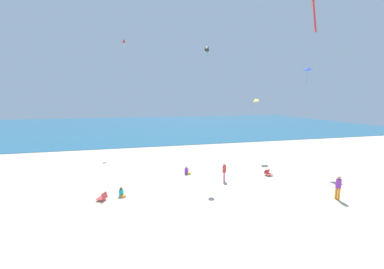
{
  "coord_description": "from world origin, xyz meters",
  "views": [
    {
      "loc": [
        -3.39,
        -5.32,
        6.75
      ],
      "look_at": [
        0.0,
        8.41,
        4.58
      ],
      "focal_mm": 20.69,
      "sensor_mm": 36.0,
      "label": 1
    }
  ],
  "objects_px": {
    "beach_chair_near_camera": "(268,173)",
    "kite_red": "(124,41)",
    "kite_black": "(207,48)",
    "kite_blue": "(308,69)",
    "person_2": "(224,171)",
    "kite_yellow": "(255,100)",
    "beach_chair_mid_beach": "(103,197)",
    "person_0": "(338,186)",
    "person_3": "(122,193)",
    "person_4": "(187,171)"
  },
  "relations": [
    {
      "from": "beach_chair_near_camera",
      "to": "kite_black",
      "type": "height_order",
      "value": "kite_black"
    },
    {
      "from": "beach_chair_mid_beach",
      "to": "kite_red",
      "type": "height_order",
      "value": "kite_red"
    },
    {
      "from": "kite_yellow",
      "to": "kite_blue",
      "type": "bearing_deg",
      "value": -47.14
    },
    {
      "from": "person_2",
      "to": "kite_red",
      "type": "bearing_deg",
      "value": 135.17
    },
    {
      "from": "kite_black",
      "to": "person_0",
      "type": "bearing_deg",
      "value": -54.09
    },
    {
      "from": "person_2",
      "to": "kite_blue",
      "type": "xyz_separation_m",
      "value": [
        10.32,
        3.23,
        9.12
      ]
    },
    {
      "from": "person_2",
      "to": "kite_yellow",
      "type": "bearing_deg",
      "value": 65.85
    },
    {
      "from": "beach_chair_mid_beach",
      "to": "person_4",
      "type": "xyz_separation_m",
      "value": [
        6.78,
        3.99,
        0.03
      ]
    },
    {
      "from": "kite_black",
      "to": "kite_blue",
      "type": "bearing_deg",
      "value": -3.47
    },
    {
      "from": "beach_chair_near_camera",
      "to": "person_2",
      "type": "bearing_deg",
      "value": -95.86
    },
    {
      "from": "person_3",
      "to": "kite_yellow",
      "type": "xyz_separation_m",
      "value": [
        14.97,
        8.26,
        6.56
      ]
    },
    {
      "from": "person_2",
      "to": "kite_yellow",
      "type": "xyz_separation_m",
      "value": [
        6.7,
        7.12,
        5.92
      ]
    },
    {
      "from": "beach_chair_mid_beach",
      "to": "person_0",
      "type": "xyz_separation_m",
      "value": [
        15.69,
        -3.73,
        0.73
      ]
    },
    {
      "from": "person_0",
      "to": "kite_yellow",
      "type": "xyz_separation_m",
      "value": [
        0.48,
        12.35,
        5.83
      ]
    },
    {
      "from": "person_3",
      "to": "kite_black",
      "type": "distance_m",
      "value": 14.75
    },
    {
      "from": "person_2",
      "to": "person_4",
      "type": "bearing_deg",
      "value": 156.38
    },
    {
      "from": "beach_chair_mid_beach",
      "to": "person_3",
      "type": "height_order",
      "value": "person_3"
    },
    {
      "from": "beach_chair_near_camera",
      "to": "person_4",
      "type": "xyz_separation_m",
      "value": [
        -7.11,
        2.14,
        0.05
      ]
    },
    {
      "from": "kite_red",
      "to": "person_2",
      "type": "bearing_deg",
      "value": -63.95
    },
    {
      "from": "kite_red",
      "to": "kite_black",
      "type": "distance_m",
      "value": 15.96
    },
    {
      "from": "beach_chair_near_camera",
      "to": "kite_black",
      "type": "bearing_deg",
      "value": -136.72
    },
    {
      "from": "kite_yellow",
      "to": "person_3",
      "type": "bearing_deg",
      "value": -151.11
    },
    {
      "from": "beach_chair_near_camera",
      "to": "kite_yellow",
      "type": "bearing_deg",
      "value": 151.05
    },
    {
      "from": "person_0",
      "to": "beach_chair_near_camera",
      "type": "bearing_deg",
      "value": -79.5
    },
    {
      "from": "kite_black",
      "to": "beach_chair_near_camera",
      "type": "bearing_deg",
      "value": -36.4
    },
    {
      "from": "kite_yellow",
      "to": "kite_red",
      "type": "bearing_deg",
      "value": 146.25
    },
    {
      "from": "beach_chair_mid_beach",
      "to": "person_3",
      "type": "xyz_separation_m",
      "value": [
        1.21,
        0.36,
        0.01
      ]
    },
    {
      "from": "beach_chair_near_camera",
      "to": "kite_yellow",
      "type": "xyz_separation_m",
      "value": [
        2.28,
        6.78,
        6.58
      ]
    },
    {
      "from": "person_2",
      "to": "person_4",
      "type": "xyz_separation_m",
      "value": [
        -2.69,
        2.49,
        -0.61
      ]
    },
    {
      "from": "beach_chair_near_camera",
      "to": "person_0",
      "type": "distance_m",
      "value": 5.9
    },
    {
      "from": "beach_chair_mid_beach",
      "to": "beach_chair_near_camera",
      "type": "relative_size",
      "value": 1.11
    },
    {
      "from": "beach_chair_mid_beach",
      "to": "kite_red",
      "type": "xyz_separation_m",
      "value": [
        1.05,
        18.73,
        14.83
      ]
    },
    {
      "from": "person_2",
      "to": "person_3",
      "type": "xyz_separation_m",
      "value": [
        -8.27,
        -1.14,
        -0.63
      ]
    },
    {
      "from": "beach_chair_mid_beach",
      "to": "person_0",
      "type": "height_order",
      "value": "person_0"
    },
    {
      "from": "person_0",
      "to": "kite_black",
      "type": "relative_size",
      "value": 1.49
    },
    {
      "from": "person_2",
      "to": "kite_yellow",
      "type": "distance_m",
      "value": 11.43
    },
    {
      "from": "kite_yellow",
      "to": "kite_black",
      "type": "distance_m",
      "value": 9.17
    },
    {
      "from": "beach_chair_near_camera",
      "to": "kite_yellow",
      "type": "relative_size",
      "value": 0.41
    },
    {
      "from": "person_0",
      "to": "kite_blue",
      "type": "distance_m",
      "value": 13.03
    },
    {
      "from": "kite_red",
      "to": "person_0",
      "type": "bearing_deg",
      "value": -56.89
    },
    {
      "from": "beach_chair_mid_beach",
      "to": "kite_blue",
      "type": "relative_size",
      "value": 0.44
    },
    {
      "from": "person_4",
      "to": "kite_red",
      "type": "distance_m",
      "value": 21.66
    },
    {
      "from": "kite_yellow",
      "to": "beach_chair_mid_beach",
      "type": "bearing_deg",
      "value": -151.95
    },
    {
      "from": "beach_chair_near_camera",
      "to": "kite_red",
      "type": "relative_size",
      "value": 0.52
    },
    {
      "from": "kite_yellow",
      "to": "kite_black",
      "type": "height_order",
      "value": "kite_black"
    },
    {
      "from": "person_0",
      "to": "person_3",
      "type": "distance_m",
      "value": 15.07
    },
    {
      "from": "kite_red",
      "to": "kite_blue",
      "type": "bearing_deg",
      "value": -36.76
    },
    {
      "from": "person_4",
      "to": "beach_chair_mid_beach",
      "type": "bearing_deg",
      "value": -124.87
    },
    {
      "from": "person_3",
      "to": "person_4",
      "type": "height_order",
      "value": "person_4"
    },
    {
      "from": "person_0",
      "to": "person_2",
      "type": "bearing_deg",
      "value": -47.43
    }
  ]
}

